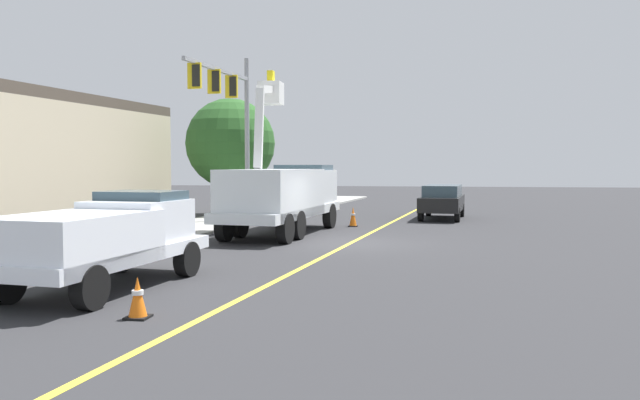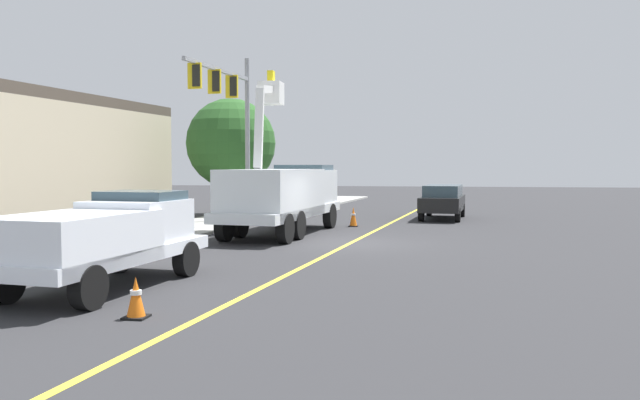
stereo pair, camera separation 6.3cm
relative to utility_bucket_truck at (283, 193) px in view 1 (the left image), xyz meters
The scene contains 10 objects.
ground 4.19m from the utility_bucket_truck, 130.54° to the right, with size 120.00×120.00×0.00m, color #2D2D30.
sidewalk_far_side 5.10m from the utility_bucket_truck, 109.05° to the left, with size 60.00×3.60×0.12m, color #9E9E99.
lane_centre_stripe 4.19m from the utility_bucket_truck, 130.54° to the right, with size 50.00×0.16×0.01m, color yellow.
utility_bucket_truck is the anchor object (origin of this frame).
service_pickup_truck 11.45m from the utility_bucket_truck, behind, with size 5.81×2.77×2.06m.
passing_minivan 10.24m from the utility_bucket_truck, 38.38° to the right, with size 5.00×2.47×1.69m.
traffic_cone_leading 13.77m from the utility_bucket_truck, behind, with size 0.40×0.40×0.73m.
traffic_cone_mid_front 4.27m from the utility_bucket_truck, 35.41° to the right, with size 0.40×0.40×0.86m.
traffic_signal_mast 5.58m from the utility_bucket_truck, 46.07° to the left, with size 6.14×1.03×7.66m.
street_tree_right 10.18m from the utility_bucket_truck, 29.04° to the left, with size 4.77×4.77×6.25m.
Camera 1 is at (-21.37, -2.41, 2.66)m, focal length 35.33 mm.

